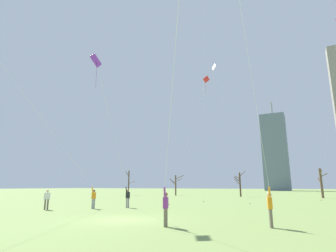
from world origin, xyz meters
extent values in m
plane|color=#7A934C|center=(0.00, 0.00, 0.00)|extent=(400.00, 400.00, 0.00)
cylinder|color=gray|center=(-4.84, 7.67, 0.42)|extent=(0.14, 0.14, 0.85)
cylinder|color=gray|center=(-4.89, 7.45, 0.42)|extent=(0.14, 0.14, 0.85)
cube|color=black|center=(-4.86, 7.56, 1.12)|extent=(0.26, 0.37, 0.54)
sphere|color=#9E7051|center=(-4.86, 7.56, 1.51)|extent=(0.22, 0.22, 0.22)
cylinder|color=black|center=(-4.82, 7.77, 1.09)|extent=(0.09, 0.09, 0.55)
cylinder|color=black|center=(-4.90, 7.35, 1.59)|extent=(0.13, 0.22, 0.56)
cube|color=purple|center=(-4.22, 1.61, 11.65)|extent=(0.27, 1.29, 1.27)
cylinder|color=black|center=(-4.22, 1.61, 11.65)|extent=(0.24, 0.04, 0.83)
cylinder|color=purple|center=(-4.09, 1.63, 10.27)|extent=(0.02, 0.02, 1.79)
cylinder|color=silver|center=(-4.56, 4.48, 6.75)|extent=(0.70, 5.75, 9.81)
cylinder|color=#726656|center=(3.47, -1.24, 0.42)|extent=(0.14, 0.14, 0.85)
cylinder|color=#726656|center=(3.53, -1.45, 0.42)|extent=(0.14, 0.14, 0.85)
cube|color=purple|center=(3.50, -1.35, 1.12)|extent=(0.27, 0.38, 0.54)
sphere|color=#9E7051|center=(3.50, -1.35, 1.51)|extent=(0.22, 0.22, 0.22)
cylinder|color=purple|center=(3.45, -1.14, 1.09)|extent=(0.09, 0.09, 0.55)
cylinder|color=purple|center=(3.55, -1.55, 1.59)|extent=(0.14, 0.22, 0.56)
cylinder|color=silver|center=(6.46, -6.29, 7.81)|extent=(5.83, 9.49, 11.94)
cylinder|color=gray|center=(-6.90, 5.44, 0.42)|extent=(0.14, 0.14, 0.85)
cylinder|color=gray|center=(-6.89, 5.22, 0.42)|extent=(0.14, 0.14, 0.85)
cube|color=orange|center=(-6.90, 5.33, 1.12)|extent=(0.20, 0.34, 0.54)
sphere|color=brown|center=(-6.90, 5.33, 1.51)|extent=(0.22, 0.22, 0.22)
cylinder|color=orange|center=(-6.90, 5.54, 1.09)|extent=(0.09, 0.09, 0.55)
cylinder|color=orange|center=(-6.89, 5.12, 1.59)|extent=(0.09, 0.20, 0.56)
cylinder|color=silver|center=(-7.28, -2.64, 8.76)|extent=(0.79, 15.53, 13.83)
cylinder|color=#726656|center=(8.09, 0.65, 0.42)|extent=(0.14, 0.14, 0.85)
cylinder|color=#726656|center=(8.14, 0.43, 0.42)|extent=(0.14, 0.14, 0.85)
cube|color=orange|center=(8.12, 0.54, 1.12)|extent=(0.27, 0.37, 0.54)
sphere|color=tan|center=(8.12, 0.54, 1.51)|extent=(0.22, 0.22, 0.22)
cylinder|color=orange|center=(8.07, 0.74, 1.09)|extent=(0.09, 0.09, 0.55)
cylinder|color=orange|center=(8.16, 0.33, 1.59)|extent=(0.13, 0.22, 0.56)
cylinder|color=silver|center=(7.89, -2.85, 9.92)|extent=(0.55, 6.38, 16.15)
cylinder|color=#726656|center=(-9.78, 2.74, 0.42)|extent=(0.14, 0.14, 0.85)
cylinder|color=#726656|center=(-9.69, 2.95, 0.42)|extent=(0.14, 0.14, 0.85)
cube|color=white|center=(-9.73, 2.85, 1.12)|extent=(0.32, 0.39, 0.54)
sphere|color=beige|center=(-9.73, 2.85, 1.51)|extent=(0.22, 0.22, 0.22)
cylinder|color=white|center=(-9.82, 2.65, 1.09)|extent=(0.09, 0.09, 0.55)
cylinder|color=white|center=(-9.65, 3.04, 1.09)|extent=(0.09, 0.09, 0.55)
cylinder|color=silver|center=(-0.22, 16.20, 13.37)|extent=(2.99, 6.19, 26.66)
cylinder|color=#3F3833|center=(-1.71, 19.29, 0.04)|extent=(0.10, 0.10, 0.08)
cube|color=white|center=(0.23, 19.56, 17.67)|extent=(0.86, 0.90, 1.16)
cylinder|color=black|center=(0.23, 19.56, 17.67)|extent=(0.18, 0.33, 0.73)
cylinder|color=white|center=(0.14, 19.38, 16.39)|extent=(0.02, 0.02, 1.69)
cylinder|color=silver|center=(2.21, 18.57, 8.86)|extent=(3.97, 2.00, 17.63)
cylinder|color=#3F3833|center=(4.19, 17.57, 0.04)|extent=(0.10, 0.10, 0.08)
cube|color=red|center=(-0.75, 19.08, 15.86)|extent=(0.69, 0.88, 1.05)
cylinder|color=black|center=(-0.75, 19.08, 15.86)|extent=(0.26, 0.11, 0.67)
cylinder|color=red|center=(-0.90, 19.14, 14.71)|extent=(0.02, 0.02, 1.50)
cylinder|color=silver|center=(-1.99, 15.91, 7.95)|extent=(2.49, 6.34, 15.82)
cylinder|color=#3F3833|center=(-3.23, 12.75, 0.04)|extent=(0.10, 0.10, 0.08)
cylinder|color=silver|center=(14.01, 29.43, 13.02)|extent=(4.92, 0.56, 25.96)
cylinder|color=#3F3833|center=(11.56, 29.71, 0.04)|extent=(0.10, 0.10, 0.08)
cylinder|color=brown|center=(-14.81, 39.64, 2.10)|extent=(0.30, 0.30, 4.20)
cylinder|color=brown|center=(-14.98, 39.16, 2.74)|extent=(0.47, 1.04, 0.50)
cylinder|color=brown|center=(-15.55, 39.73, 2.82)|extent=(1.57, 0.32, 1.45)
cylinder|color=brown|center=(-14.16, 40.31, 3.79)|extent=(1.43, 1.47, 0.92)
cylinder|color=brown|center=(-14.18, 39.83, 3.17)|extent=(1.34, 0.50, 0.69)
cylinder|color=brown|center=(12.21, 38.70, 2.41)|extent=(0.38, 0.38, 4.81)
cylinder|color=brown|center=(12.32, 38.21, 4.13)|extent=(0.39, 1.09, 0.84)
cylinder|color=brown|center=(12.01, 39.15, 2.79)|extent=(0.60, 1.07, 1.06)
cylinder|color=brown|center=(12.74, 38.80, 3.72)|extent=(1.15, 0.34, 0.66)
cylinder|color=brown|center=(12.16, 39.46, 2.90)|extent=(0.22, 1.58, 0.79)
cylinder|color=#4C3828|center=(-1.16, 38.92, 2.20)|extent=(0.30, 0.30, 4.39)
cylinder|color=#4C3828|center=(-1.41, 38.13, 3.50)|extent=(0.63, 1.65, 0.61)
cylinder|color=#4C3828|center=(-0.70, 39.40, 4.22)|extent=(1.03, 1.10, 1.08)
cylinder|color=#4C3828|center=(-1.67, 38.83, 3.16)|extent=(1.13, 0.32, 0.96)
cylinder|color=#4C3828|center=(-1.06, 38.44, 4.07)|extent=(0.29, 1.02, 0.76)
cylinder|color=#4C3828|center=(-1.76, 39.44, 2.69)|extent=(1.35, 1.20, 1.28)
cylinder|color=#4C3828|center=(-24.55, 36.38, 2.61)|extent=(0.26, 0.26, 5.23)
cylinder|color=#4C3828|center=(-24.28, 35.95, 3.62)|extent=(0.67, 0.99, 0.93)
cylinder|color=#4C3828|center=(-23.92, 36.61, 2.74)|extent=(1.32, 0.55, 0.56)
cylinder|color=#4C3828|center=(-24.51, 35.70, 4.50)|extent=(0.19, 1.44, 1.14)
cube|color=slate|center=(-0.70, 116.23, 16.81)|extent=(10.34, 10.72, 33.62)
cylinder|color=#99999E|center=(-0.70, 116.23, 36.87)|extent=(0.80, 0.80, 6.51)
camera|label=1|loc=(9.69, -13.62, 1.91)|focal=28.95mm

